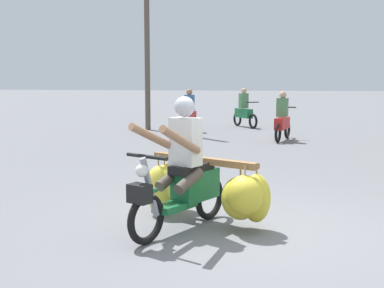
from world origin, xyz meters
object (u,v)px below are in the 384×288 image
object	(u,v)px
motorbike_distant_ahead_left	(282,121)
motorbike_distant_ahead_right	(189,114)
motorbike_main_loaded	(198,185)
utility_pole	(147,25)
motorbike_distant_far_ahead	(244,111)

from	to	relation	value
motorbike_distant_ahead_left	motorbike_distant_ahead_right	xyz separation A→B (m)	(-2.95, 2.07, 0.00)
motorbike_main_loaded	motorbike_distant_ahead_right	size ratio (longest dim) A/B	1.20
utility_pole	motorbike_main_loaded	bearing A→B (deg)	-74.12
motorbike_distant_ahead_left	motorbike_distant_ahead_right	world-z (taller)	same
motorbike_distant_far_ahead	motorbike_main_loaded	bearing A→B (deg)	-90.70
motorbike_distant_far_ahead	utility_pole	xyz separation A→B (m)	(-3.23, -1.33, 2.93)
motorbike_main_loaded	utility_pole	bearing A→B (deg)	105.88
motorbike_distant_ahead_left	motorbike_distant_far_ahead	xyz separation A→B (m)	(-1.20, 3.76, 0.00)
utility_pole	motorbike_distant_ahead_right	bearing A→B (deg)	-13.89
motorbike_distant_ahead_right	motorbike_main_loaded	bearing A→B (deg)	-81.29
utility_pole	motorbike_distant_ahead_left	bearing A→B (deg)	-28.80
motorbike_main_loaded	motorbike_distant_ahead_left	xyz separation A→B (m)	(1.35, 8.38, 0.07)
motorbike_main_loaded	utility_pole	xyz separation A→B (m)	(-3.08, 10.82, 3.00)
motorbike_main_loaded	motorbike_distant_far_ahead	bearing A→B (deg)	89.30
motorbike_distant_ahead_left	motorbike_distant_far_ahead	world-z (taller)	same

